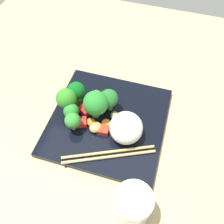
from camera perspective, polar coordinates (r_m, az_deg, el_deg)
The scene contains 22 objects.
ground_plane at distance 63.50cm, azimuth -0.96°, elevation -3.02°, with size 110.00×110.00×2.00cm, color tan.
square_plate at distance 62.03cm, azimuth -0.98°, elevation -2.16°, with size 28.10×28.10×1.49cm, color black.
rice_mound at distance 56.58cm, azimuth 3.28°, elevation -3.65°, with size 8.25×7.73×6.22cm, color white.
broccoli_floret_0 at distance 58.46cm, azimuth -3.80°, elevation 1.97°, with size 6.07×6.07×8.10cm.
broccoli_floret_1 at distance 60.50cm, azimuth -10.54°, elevation 3.10°, with size 5.05×5.05×7.29cm.
broccoli_floret_2 at distance 57.79cm, azimuth -9.12°, elevation -2.02°, with size 3.76×3.76×5.54cm.
broccoli_floret_3 at distance 59.96cm, azimuth -0.76°, elevation 3.05°, with size 4.70×4.70×6.77cm.
broccoli_floret_4 at distance 62.39cm, azimuth -8.26°, elevation 4.70°, with size 4.58×4.58×6.67cm.
broccoli_floret_5 at distance 59.83cm, azimuth -9.41°, elevation 0.14°, with size 3.81×3.81×5.25cm.
carrot_slice_0 at distance 60.44cm, azimuth -1.44°, elevation -2.60°, with size 2.10×2.10×0.69cm, color orange.
carrot_slice_1 at distance 60.95cm, azimuth -4.96°, elevation -2.32°, with size 2.06×2.06×0.49cm, color orange.
carrot_slice_2 at distance 64.44cm, azimuth -4.90°, elevation 2.34°, with size 2.12×2.12×0.69cm, color orange.
pepper_chunk_0 at distance 63.46cm, azimuth -2.95°, elevation 2.48°, with size 2.27×1.86×2.19cm, color red.
pepper_chunk_1 at distance 60.66cm, azimuth -7.21°, elevation -2.36°, with size 2.77×2.52×1.35cm, color red.
pepper_chunk_2 at distance 62.47cm, azimuth -6.26°, elevation 0.54°, with size 3.04×2.41×1.69cm, color red.
pepper_chunk_3 at distance 59.01cm, azimuth -1.90°, elevation -4.20°, with size 2.63×2.36×1.40cm, color red.
chicken_piece_0 at distance 59.24cm, azimuth -3.84°, elevation -3.56°, with size 3.15×2.85×1.86cm, color tan.
chicken_piece_1 at distance 61.16cm, azimuth 0.57°, elevation -0.83°, with size 2.45×1.94×1.54cm, color tan.
chicken_piece_2 at distance 65.32cm, azimuth -3.89°, elevation 4.20°, with size 2.78×2.08×1.79cm, color tan.
chicken_piece_3 at distance 63.73cm, azimuth -0.63°, elevation 3.01°, with size 3.65×3.18×2.34cm, color tan.
chopstick_pair at distance 56.36cm, azimuth -0.79°, elevation -9.83°, with size 10.67×20.14×0.67cm.
drinking_glass at distance 50.34cm, azimuth 4.79°, elevation -20.71°, with size 7.33×7.33×8.29cm, color silver.
Camera 1 is at (31.99, 10.94, 52.75)cm, focal length 39.40 mm.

